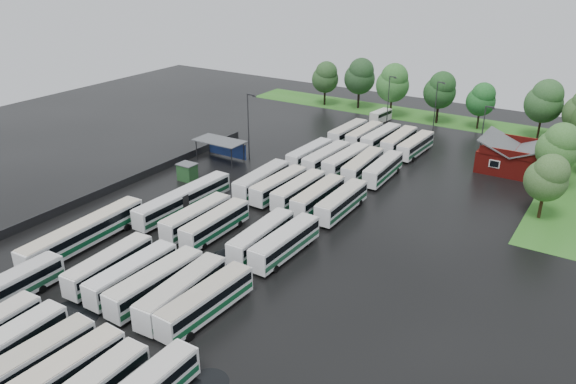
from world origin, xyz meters
The scene contains 52 objects.
ground centered at (0.00, 0.00, 0.00)m, with size 160.00×160.00×0.00m, color black.
brick_building centered at (24.00, 42.77, 1.87)m, with size 10.07×8.60×5.39m.
wash_shed centered at (-17.20, 22.02, 2.99)m, with size 8.20×4.20×3.58m.
utility_hut centered at (-16.20, 12.60, 1.32)m, with size 2.70×2.20×2.62m.
grass_strip_north centered at (2.00, 64.80, 0.01)m, with size 80.00×10.00×0.01m, color #2E6E1F.
west_fence centered at (-22.20, 8.00, 0.60)m, with size 0.10×50.00×1.20m, color #2D2D30.
bus_r0c1 centered at (-1.34, -26.21, 1.67)m, with size 2.61×11.00×3.05m.
bus_r0c2 centered at (2.05, -26.16, 1.66)m, with size 2.83×10.97×3.03m.
bus_r0c3 centered at (5.30, -25.83, 1.67)m, with size 2.82×10.98×3.03m.
bus_r1c0 centered at (-4.53, -12.43, 1.63)m, with size 2.73×10.75×2.97m.
bus_r1c1 centered at (-1.17, -12.40, 1.65)m, with size 2.30×10.75×2.99m.
bus_r1c2 centered at (2.07, -12.37, 1.72)m, with size 2.71×11.28×3.12m.
bus_r1c3 centered at (5.36, -12.17, 1.72)m, with size 2.94×11.33×3.12m.
bus_r1c4 centered at (8.28, -12.11, 1.70)m, with size 2.81×11.20×3.09m.
bus_r2c0 centered at (-4.39, 1.08, 1.64)m, with size 2.41×10.72×2.98m.
bus_r2c1 centered at (-1.33, 0.99, 1.63)m, with size 2.32×10.63×2.96m.
bus_r2c3 centered at (5.25, 1.27, 1.66)m, with size 2.65×10.93×3.02m.
bus_r2c4 centered at (8.36, 1.42, 1.69)m, with size 2.56×11.09×3.07m.
bus_r3c0 centered at (-4.37, 15.10, 1.72)m, with size 2.65×11.27×3.12m.
bus_r3c1 centered at (-1.33, 14.93, 1.65)m, with size 2.69×10.88×3.01m.
bus_r3c2 centered at (1.85, 15.00, 1.65)m, with size 2.42×10.78×2.99m.
bus_r3c3 centered at (5.13, 14.57, 1.66)m, with size 2.35×10.86×3.02m.
bus_r3c4 centered at (8.58, 14.67, 1.66)m, with size 2.44×10.90×3.03m.
bus_r4c0 centered at (-4.31, 28.41, 1.63)m, with size 2.56×10.71×2.96m.
bus_r4c1 centered at (-1.06, 28.11, 1.71)m, with size 2.75×11.22×3.10m.
bus_r4c2 centered at (2.10, 28.68, 1.71)m, with size 2.83×11.24×3.10m.
bus_r4c3 centered at (5.20, 28.12, 1.71)m, with size 2.90×11.26×3.11m.
bus_r4c4 centered at (8.29, 28.63, 1.64)m, with size 2.63×10.77×2.98m.
bus_r5c0 centered at (-4.38, 42.05, 1.64)m, with size 2.61×10.75×2.97m.
bus_r5c1 centered at (-1.25, 42.28, 1.62)m, with size 2.42×10.61×2.94m.
bus_r5c2 centered at (1.95, 42.18, 1.69)m, with size 2.79×11.16×3.08m.
bus_r5c3 centered at (5.27, 42.20, 1.68)m, with size 2.40×11.01×3.06m.
bus_r5c4 centered at (8.42, 41.70, 1.62)m, with size 2.64×10.68×2.95m.
artic_bus_west_b centered at (-9.30, 4.24, 1.66)m, with size 2.66×16.14×2.99m.
artic_bus_west_c centered at (-12.43, -9.23, 1.72)m, with size 3.01×16.82×3.11m.
minibus centered at (-4.40, 56.53, 1.30)m, with size 2.64×5.56×2.34m.
tree_north_0 centered at (-20.30, 62.30, 6.23)m, with size 5.85×5.85×9.69m.
tree_north_1 centered at (-12.75, 63.77, 7.02)m, with size 6.59×6.59×10.91m.
tree_north_2 centered at (-4.13, 61.09, 7.13)m, with size 6.69×6.69×11.09m.
tree_north_3 centered at (5.40, 61.95, 6.67)m, with size 6.26×6.26×10.37m.
tree_north_4 centered at (13.32, 62.32, 5.82)m, with size 5.47×5.47×9.05m.
tree_north_5 centered at (24.36, 61.79, 7.12)m, with size 6.68×6.68×11.06m.
tree_east_0 centered at (30.83, 27.15, 5.67)m, with size 5.33×5.33×8.82m.
tree_east_1 centered at (30.34, 38.52, 6.36)m, with size 5.97×5.97×9.89m.
lamp_post_ne centered at (19.16, 41.19, 5.82)m, with size 1.54×0.30×10.02m.
lamp_post_nw centered at (-13.63, 24.89, 6.38)m, with size 1.69×0.33×10.99m.
lamp_post_back_w centered at (-2.46, 55.38, 5.59)m, with size 1.48×0.29×9.63m.
lamp_post_back_e centered at (6.74, 55.97, 5.55)m, with size 1.47×0.29×9.56m.
puddle_0 centered at (-2.58, -18.97, 0.00)m, with size 5.44×5.44×0.01m, color black.
puddle_2 centered at (-5.17, 4.33, 0.00)m, with size 4.89×4.89×0.01m, color black.
puddle_3 centered at (3.51, -2.44, 0.00)m, with size 4.75×4.75×0.01m, color black.
puddle_4 centered at (14.09, -18.88, 0.00)m, with size 3.39×3.39×0.01m, color black.
Camera 1 is at (38.30, -45.03, 31.87)m, focal length 35.00 mm.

